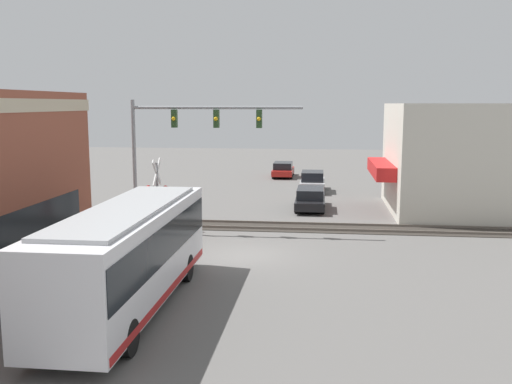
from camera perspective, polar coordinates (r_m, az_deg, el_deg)
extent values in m
plane|color=#605E5B|center=(25.09, -1.15, -6.36)|extent=(120.00, 120.00, 0.00)
cube|color=beige|center=(36.87, 20.35, 3.17)|extent=(9.69, 9.05, 6.59)
cube|color=red|center=(36.08, 12.43, 2.29)|extent=(6.79, 1.20, 0.80)
cube|color=silver|center=(18.79, -12.60, -6.01)|extent=(10.51, 2.55, 2.80)
cube|color=black|center=(18.69, -12.64, -4.77)|extent=(10.30, 2.59, 1.18)
cube|color=#B21E1E|center=(19.14, -12.48, -9.58)|extent=(10.30, 2.58, 0.24)
cube|color=#A5A8AA|center=(18.47, -12.75, -1.63)|extent=(8.93, 2.17, 0.12)
cylinder|color=black|center=(21.94, -9.85, -7.37)|extent=(1.00, 2.57, 1.00)
cylinder|color=black|center=(16.15, -16.57, -13.62)|extent=(1.00, 2.57, 1.00)
cylinder|color=gray|center=(30.01, -12.05, 2.54)|extent=(0.20, 0.20, 6.78)
cylinder|color=gray|center=(28.74, -3.99, 8.42)|extent=(0.16, 8.62, 0.16)
cube|color=#284723|center=(29.22, -8.17, 7.28)|extent=(0.30, 0.27, 0.90)
sphere|color=yellow|center=(29.07, -8.25, 7.27)|extent=(0.20, 0.20, 0.20)
cube|color=#284723|center=(28.75, -3.98, 7.32)|extent=(0.30, 0.27, 0.90)
sphere|color=yellow|center=(28.59, -4.04, 7.31)|extent=(0.20, 0.20, 0.20)
cube|color=#284723|center=(28.43, 0.32, 7.33)|extent=(0.30, 0.27, 0.90)
sphere|color=yellow|center=(28.27, 0.29, 7.32)|extent=(0.20, 0.20, 0.20)
cylinder|color=gray|center=(29.73, -9.83, -0.55)|extent=(0.14, 0.14, 3.60)
cube|color=white|center=(29.55, -9.90, 1.94)|extent=(1.41, 0.06, 1.41)
cube|color=white|center=(29.55, -9.90, 1.94)|extent=(1.41, 0.06, 1.41)
cylinder|color=#38383A|center=(29.65, -9.86, 0.41)|extent=(0.08, 0.90, 0.08)
sphere|color=red|center=(29.48, -9.05, 0.38)|extent=(0.28, 0.28, 0.28)
sphere|color=red|center=(29.74, -10.72, 0.41)|extent=(0.28, 0.28, 0.28)
cube|color=#332D28|center=(30.87, 0.37, -3.44)|extent=(2.60, 60.00, 0.03)
cube|color=#6B6056|center=(30.17, 0.22, -3.62)|extent=(0.07, 60.00, 0.15)
cube|color=#6B6056|center=(31.56, 0.51, -3.06)|extent=(0.07, 60.00, 0.15)
cube|color=black|center=(36.04, 5.45, -0.91)|extent=(4.90, 1.80, 0.50)
cube|color=black|center=(35.71, 5.45, -0.09)|extent=(2.69, 1.62, 0.62)
cylinder|color=black|center=(37.57, 5.49, -0.80)|extent=(0.64, 1.82, 0.64)
cylinder|color=black|center=(34.58, 5.39, -1.64)|extent=(0.64, 1.82, 0.64)
cube|color=#B7B7BC|center=(43.43, 5.67, 0.80)|extent=(4.42, 1.80, 0.59)
cube|color=black|center=(43.13, 5.67, 1.60)|extent=(2.43, 1.62, 0.69)
cylinder|color=black|center=(44.82, 5.70, 0.75)|extent=(0.64, 1.82, 0.64)
cylinder|color=black|center=(42.11, 5.63, 0.23)|extent=(0.64, 1.82, 0.64)
cube|color=#B21E19|center=(51.80, 2.74, 2.07)|extent=(4.43, 1.80, 0.49)
cube|color=black|center=(51.52, 2.72, 2.65)|extent=(2.44, 1.62, 0.61)
cylinder|color=black|center=(53.18, 2.84, 2.05)|extent=(0.64, 1.82, 0.64)
cylinder|color=black|center=(50.46, 2.63, 1.69)|extent=(0.64, 1.82, 0.64)
cylinder|color=#473828|center=(29.43, -7.94, -3.33)|extent=(0.28, 0.28, 0.83)
cylinder|color=maroon|center=(29.28, -7.97, -1.87)|extent=(0.34, 0.34, 0.69)
sphere|color=tan|center=(29.20, -7.99, -0.98)|extent=(0.23, 0.23, 0.23)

